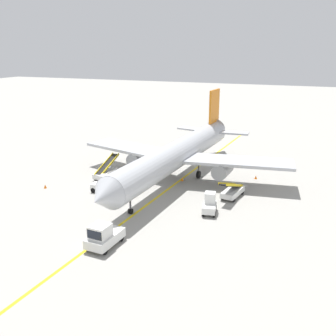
{
  "coord_description": "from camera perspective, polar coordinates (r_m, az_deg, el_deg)",
  "views": [
    {
      "loc": [
        16.82,
        -32.15,
        16.15
      ],
      "look_at": [
        0.71,
        8.41,
        2.5
      ],
      "focal_mm": 41.21,
      "sensor_mm": 36.0,
      "label": 1
    }
  ],
  "objects": [
    {
      "name": "ground_plane",
      "position": [
        39.72,
        -5.47,
        -6.71
      ],
      "size": [
        300.0,
        300.0,
        0.0
      ],
      "primitive_type": "plane",
      "color": "#9E9B93"
    },
    {
      "name": "taxi_line_yellow",
      "position": [
        43.6,
        -1.66,
        -4.38
      ],
      "size": [
        5.41,
        79.86,
        0.01
      ],
      "primitive_type": "cube",
      "rotation": [
        0.0,
        0.0,
        -0.06
      ],
      "color": "yellow",
      "rests_on": "ground"
    },
    {
      "name": "airliner",
      "position": [
        48.64,
        1.58,
        2.19
      ],
      "size": [
        28.55,
        35.33,
        10.1
      ],
      "color": "#B2B5BA",
      "rests_on": "ground"
    },
    {
      "name": "pushback_tug",
      "position": [
        33.38,
        -9.54,
        -9.9
      ],
      "size": [
        2.12,
        3.71,
        2.2
      ],
      "color": "silver",
      "rests_on": "ground"
    },
    {
      "name": "baggage_tug_near_wing",
      "position": [
        39.59,
        6.18,
        -5.35
      ],
      "size": [
        1.72,
        2.6,
        2.1
      ],
      "color": "silver",
      "rests_on": "ground"
    },
    {
      "name": "baggage_tug_by_cargo_door",
      "position": [
        45.52,
        -9.6,
        -2.42
      ],
      "size": [
        2.5,
        1.51,
        2.1
      ],
      "color": "silver",
      "rests_on": "ground"
    },
    {
      "name": "belt_loader_forward_hold",
      "position": [
        43.99,
        9.5,
        -3.34
      ],
      "size": [
        2.12,
        5.15,
        2.59
      ],
      "color": "silver",
      "rests_on": "ground"
    },
    {
      "name": "belt_loader_aft_hold",
      "position": [
        50.64,
        -9.23,
        -0.54
      ],
      "size": [
        1.52,
        5.02,
        2.59
      ],
      "color": "silver",
      "rests_on": "ground"
    },
    {
      "name": "ground_crew_marshaller",
      "position": [
        45.1,
        -4.41,
        -2.43
      ],
      "size": [
        0.36,
        0.24,
        1.7
      ],
      "color": "#26262D",
      "rests_on": "ground"
    },
    {
      "name": "safety_cone_nose_left",
      "position": [
        43.43,
        -10.11,
        -4.43
      ],
      "size": [
        0.36,
        0.36,
        0.44
      ],
      "primitive_type": "cone",
      "color": "orange",
      "rests_on": "ground"
    },
    {
      "name": "safety_cone_nose_right",
      "position": [
        48.62,
        -17.7,
        -2.61
      ],
      "size": [
        0.36,
        0.36,
        0.44
      ],
      "primitive_type": "cone",
      "color": "orange",
      "rests_on": "ground"
    },
    {
      "name": "safety_cone_wingtip_left",
      "position": [
        50.87,
        12.85,
        -1.33
      ],
      "size": [
        0.36,
        0.36,
        0.44
      ],
      "primitive_type": "cone",
      "color": "orange",
      "rests_on": "ground"
    },
    {
      "name": "safety_cone_wingtip_right",
      "position": [
        48.88,
        2.12,
        -1.66
      ],
      "size": [
        0.36,
        0.36,
        0.44
      ],
      "primitive_type": "cone",
      "color": "orange",
      "rests_on": "ground"
    }
  ]
}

